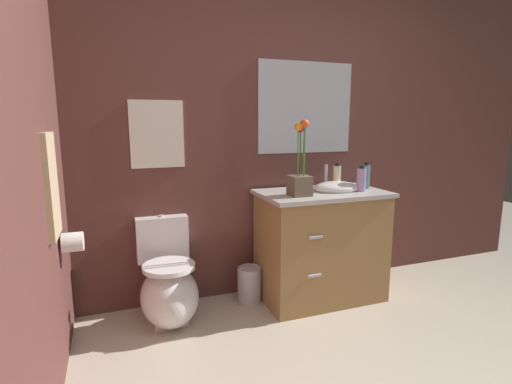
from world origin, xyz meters
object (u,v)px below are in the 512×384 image
object	(u,v)px
flower_vase	(300,171)
lotion_bottle	(366,176)
vanity_cabinet	(321,244)
hand_wash_bottle	(361,179)
soap_bottle	(337,176)
toilet_paper_roll	(73,242)
hanging_towel	(51,186)
trash_bin	(249,284)
wall_mirror	(306,108)
wall_poster	(157,134)
toilet	(168,287)

from	to	relation	value
flower_vase	lotion_bottle	distance (m)	0.62
vanity_cabinet	hand_wash_bottle	distance (m)	0.57
soap_bottle	toilet_paper_roll	size ratio (longest dim) A/B	1.78
toilet_paper_roll	flower_vase	bearing A→B (deg)	3.23
vanity_cabinet	hanging_towel	distance (m)	1.88
trash_bin	wall_mirror	distance (m)	1.43
soap_bottle	trash_bin	xyz separation A→B (m)	(-0.72, 0.01, -0.79)
wall_poster	wall_mirror	bearing A→B (deg)	0.00
soap_bottle	hand_wash_bottle	distance (m)	0.21
hand_wash_bottle	toilet_paper_roll	world-z (taller)	hand_wash_bottle
lotion_bottle	wall_poster	distance (m)	1.58
toilet	wall_poster	world-z (taller)	wall_poster
vanity_cabinet	flower_vase	xyz separation A→B (m)	(-0.24, -0.09, 0.58)
vanity_cabinet	toilet	bearing A→B (deg)	178.68
vanity_cabinet	hanging_towel	size ratio (longest dim) A/B	1.95
lotion_bottle	wall_poster	size ratio (longest dim) A/B	0.44
vanity_cabinet	lotion_bottle	size ratio (longest dim) A/B	4.92
vanity_cabinet	flower_vase	distance (m)	0.63
soap_bottle	lotion_bottle	distance (m)	0.22
hand_wash_bottle	trash_bin	world-z (taller)	hand_wash_bottle
hand_wash_bottle	lotion_bottle	bearing A→B (deg)	39.60
wall_poster	toilet_paper_roll	world-z (taller)	wall_poster
vanity_cabinet	wall_mirror	bearing A→B (deg)	90.55
hand_wash_bottle	toilet_paper_roll	xyz separation A→B (m)	(-1.96, -0.08, -0.24)
wall_mirror	lotion_bottle	bearing A→B (deg)	-39.04
toilet	lotion_bottle	distance (m)	1.67
wall_poster	toilet_paper_roll	bearing A→B (deg)	-139.25
hand_wash_bottle	hanging_towel	xyz separation A→B (m)	(-2.01, -0.28, 0.11)
wall_poster	soap_bottle	bearing A→B (deg)	-8.22
flower_vase	toilet_paper_roll	world-z (taller)	flower_vase
vanity_cabinet	toilet_paper_roll	size ratio (longest dim) A/B	9.21
trash_bin	wall_poster	world-z (taller)	wall_poster
vanity_cabinet	soap_bottle	world-z (taller)	soap_bottle
flower_vase	soap_bottle	bearing A→B (deg)	24.40
soap_bottle	wall_poster	world-z (taller)	wall_poster
lotion_bottle	trash_bin	bearing A→B (deg)	172.62
soap_bottle	toilet_paper_roll	world-z (taller)	soap_bottle
wall_poster	hand_wash_bottle	bearing A→B (deg)	-15.11
flower_vase	hand_wash_bottle	world-z (taller)	flower_vase
vanity_cabinet	lotion_bottle	world-z (taller)	lotion_bottle
lotion_bottle	flower_vase	bearing A→B (deg)	-172.48
flower_vase	soap_bottle	distance (m)	0.47
wall_poster	hanging_towel	xyz separation A→B (m)	(-0.59, -0.66, -0.22)
toilet_paper_roll	vanity_cabinet	bearing A→B (deg)	5.75
wall_poster	toilet	bearing A→B (deg)	-90.00
flower_vase	toilet_paper_roll	bearing A→B (deg)	-176.77
toilet	soap_bottle	size ratio (longest dim) A/B	3.53
vanity_cabinet	wall_mirror	size ratio (longest dim) A/B	1.27
soap_bottle	flower_vase	bearing A→B (deg)	-155.60
hand_wash_bottle	soap_bottle	bearing A→B (deg)	115.01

